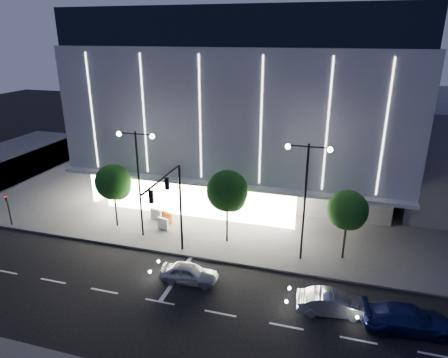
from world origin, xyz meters
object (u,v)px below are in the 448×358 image
object	(u,v)px
car_lead	(189,273)
traffic_mast	(172,198)
tree_mid	(228,193)
barrier_c	(167,217)
barrier_b	(163,223)
street_lamp_west	(138,169)
tree_left	(114,184)
ped_signal_far	(8,207)
tree_right	(348,212)
car_third	(408,319)
barrier_d	(156,214)
car_second	(332,303)
street_lamp_east	(306,186)

from	to	relation	value
car_lead	traffic_mast	bearing A→B (deg)	37.98
tree_mid	car_lead	xyz separation A→B (m)	(-1.03, -5.95, -3.66)
traffic_mast	barrier_c	bearing A→B (deg)	119.47
barrier_b	street_lamp_west	bearing A→B (deg)	-109.82
tree_left	car_lead	size ratio (longest dim) A/B	1.45
street_lamp_west	ped_signal_far	distance (m)	12.76
tree_mid	tree_right	size ratio (longest dim) A/B	1.12
street_lamp_west	barrier_c	xyz separation A→B (m)	(0.97, 2.71, -5.31)
tree_mid	car_third	bearing A→B (deg)	-28.42
ped_signal_far	tree_mid	size ratio (longest dim) A/B	0.49
street_lamp_west	car_lead	world-z (taller)	street_lamp_west
ped_signal_far	tree_mid	xyz separation A→B (m)	(19.03, 2.52, 2.45)
tree_left	barrier_d	xyz separation A→B (m)	(2.73, 2.05, -3.38)
barrier_b	car_third	bearing A→B (deg)	-4.73
traffic_mast	tree_left	size ratio (longest dim) A/B	1.24
street_lamp_west	car_lead	bearing A→B (deg)	-39.38
street_lamp_west	tree_right	size ratio (longest dim) A/B	1.63
traffic_mast	barrier_d	world-z (taller)	traffic_mast
traffic_mast	tree_mid	world-z (taller)	traffic_mast
tree_mid	barrier_b	distance (m)	6.95
tree_right	tree_mid	bearing A→B (deg)	180.00
traffic_mast	tree_right	distance (m)	12.63
street_lamp_west	barrier_b	xyz separation A→B (m)	(1.15, 1.54, -5.31)
traffic_mast	car_lead	bearing A→B (deg)	-48.52
car_second	car_lead	bearing A→B (deg)	79.18
traffic_mast	tree_mid	bearing A→B (deg)	50.58
car_lead	barrier_d	size ratio (longest dim) A/B	3.60
barrier_b	barrier_d	world-z (taller)	same
street_lamp_west	street_lamp_east	world-z (taller)	same
tree_right	car_second	distance (m)	7.31
tree_left	car_second	xyz separation A→B (m)	(18.43, -6.55, -3.34)
street_lamp_east	ped_signal_far	bearing A→B (deg)	-176.56
tree_left	tree_mid	world-z (taller)	tree_mid
traffic_mast	car_third	world-z (taller)	traffic_mast
tree_left	street_lamp_east	bearing A→B (deg)	-3.65
ped_signal_far	barrier_c	bearing A→B (deg)	17.98
tree_left	car_lead	xyz separation A→B (m)	(8.97, -5.95, -3.36)
street_lamp_east	tree_left	bearing A→B (deg)	176.35
street_lamp_west	car_third	distance (m)	21.16
traffic_mast	barrier_b	distance (m)	6.70
traffic_mast	barrier_d	size ratio (longest dim) A/B	6.43
street_lamp_west	car_second	size ratio (longest dim) A/B	2.14
tree_right	car_lead	world-z (taller)	tree_right
tree_right	barrier_b	distance (m)	15.23
tree_right	barrier_d	xyz separation A→B (m)	(-16.27, 2.05, -3.23)
tree_mid	barrier_d	size ratio (longest dim) A/B	5.59
street_lamp_east	barrier_d	distance (m)	14.60
ped_signal_far	barrier_c	distance (m)	13.69
street_lamp_east	tree_mid	bearing A→B (deg)	170.31
traffic_mast	ped_signal_far	bearing A→B (deg)	175.85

